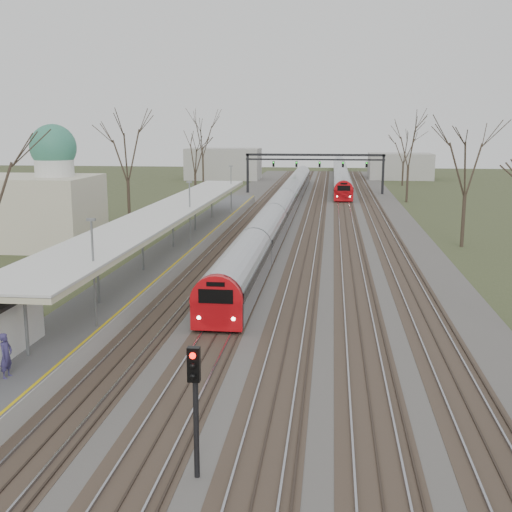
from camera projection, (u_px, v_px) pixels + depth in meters
The scene contains 11 objects.
track_bed at pixel (306, 222), 68.72m from camera, with size 24.00×160.00×0.22m.
platform at pixel (184, 245), 52.67m from camera, with size 3.50×69.00×1.00m, color #9E9B93.
canopy at pixel (169, 211), 47.60m from camera, with size 4.10×50.00×3.11m.
dome_building at pixel (37, 203), 53.98m from camera, with size 10.00×8.00×10.30m.
signal_gantry at pixel (315, 161), 96.94m from camera, with size 21.00×0.59×6.08m.
tree_west_far at pixel (127, 148), 62.32m from camera, with size 5.50×5.50×11.33m.
tree_east_far at pixel (467, 161), 53.05m from camera, with size 5.00×5.00×10.30m.
train_near at pixel (285, 202), 74.67m from camera, with size 2.62×90.21×3.05m.
train_far at pixel (341, 173), 121.71m from camera, with size 2.62×75.21×3.05m.
passenger at pixel (6, 356), 23.40m from camera, with size 0.63×0.41×1.72m, color #3A3363.
signal_post at pixel (195, 393), 18.00m from camera, with size 0.35×0.45×4.10m.
Camera 1 is at (2.94, -13.24, 10.06)m, focal length 45.00 mm.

